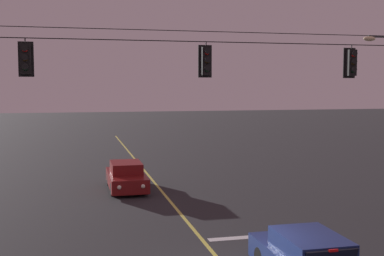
{
  "coord_description": "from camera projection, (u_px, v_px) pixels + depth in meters",
  "views": [
    {
      "loc": [
        -4.18,
        -12.04,
        5.26
      ],
      "look_at": [
        0.0,
        5.6,
        3.72
      ],
      "focal_mm": 46.54,
      "sensor_mm": 36.0,
      "label": 1
    }
  ],
  "objects": [
    {
      "name": "stop_bar_paint",
      "position": [
        255.0,
        237.0,
        17.39
      ],
      "size": [
        3.4,
        0.36,
        0.01
      ],
      "primitive_type": "cube",
      "color": "silver",
      "rests_on": "ground"
    },
    {
      "name": "traffic_light_left_inner",
      "position": [
        206.0,
        61.0,
        17.07
      ],
      "size": [
        0.48,
        0.41,
        1.22
      ],
      "color": "black"
    },
    {
      "name": "traffic_light_leftmost",
      "position": [
        26.0,
        59.0,
        15.71
      ],
      "size": [
        0.48,
        0.41,
        1.22
      ],
      "color": "black"
    },
    {
      "name": "car_oncoming_lead",
      "position": [
        126.0,
        177.0,
        25.31
      ],
      "size": [
        1.8,
        4.42,
        1.39
      ],
      "color": "maroon",
      "rests_on": "ground"
    },
    {
      "name": "signal_span_assembly",
      "position": [
        199.0,
        115.0,
        17.18
      ],
      "size": [
        18.81,
        0.32,
        8.17
      ],
      "color": "#38281C",
      "rests_on": "ground"
    },
    {
      "name": "lane_centre_stripe",
      "position": [
        167.0,
        198.0,
        23.36
      ],
      "size": [
        0.14,
        60.0,
        0.01
      ],
      "primitive_type": "cube",
      "color": "#D1C64C",
      "rests_on": "ground"
    },
    {
      "name": "traffic_light_centre",
      "position": [
        352.0,
        63.0,
        18.34
      ],
      "size": [
        0.48,
        0.41,
        1.22
      ],
      "color": "black"
    }
  ]
}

